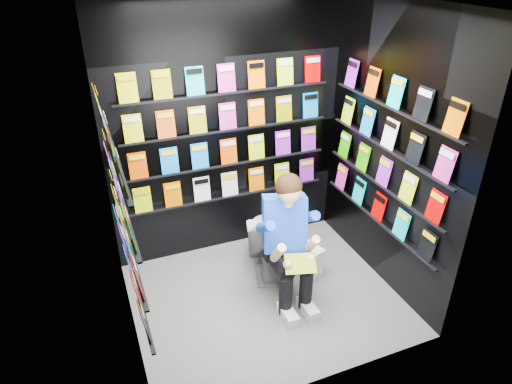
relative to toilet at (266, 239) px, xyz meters
name	(u,v)px	position (x,y,z in m)	size (l,w,h in m)	color
floor	(265,298)	(-0.18, -0.42, -0.37)	(2.40, 2.40, 0.00)	slate
ceiling	(269,3)	(-0.18, -0.42, 2.23)	(2.40, 2.40, 0.00)	white
wall_back	(227,134)	(-0.18, 0.58, 0.93)	(2.40, 0.04, 2.60)	black
wall_front	(329,241)	(-0.18, -1.42, 0.93)	(2.40, 0.04, 2.60)	black
wall_left	(115,203)	(-1.38, -0.42, 0.93)	(0.04, 2.00, 2.60)	black
wall_right	(390,153)	(1.02, -0.42, 0.93)	(0.04, 2.00, 2.60)	black
comics_back	(228,134)	(-0.18, 0.55, 0.94)	(2.10, 0.06, 1.37)	#EE4904
comics_left	(119,202)	(-1.35, -0.42, 0.94)	(0.06, 1.70, 1.37)	#EE4904
comics_right	(387,153)	(0.99, -0.42, 0.94)	(0.06, 1.70, 1.37)	#EE4904
toilet	(266,239)	(0.00, 0.00, 0.00)	(0.42, 0.75, 0.73)	silver
longbox	(304,258)	(0.36, -0.16, -0.23)	(0.19, 0.35, 0.27)	white
longbox_lid	(305,247)	(0.36, -0.16, -0.09)	(0.21, 0.37, 0.03)	white
reader	(283,224)	(0.00, -0.38, 0.40)	(0.52, 0.76, 1.39)	#103CC7
held_comic	(300,264)	(0.00, -0.73, 0.21)	(0.26, 0.01, 0.18)	#229B1B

